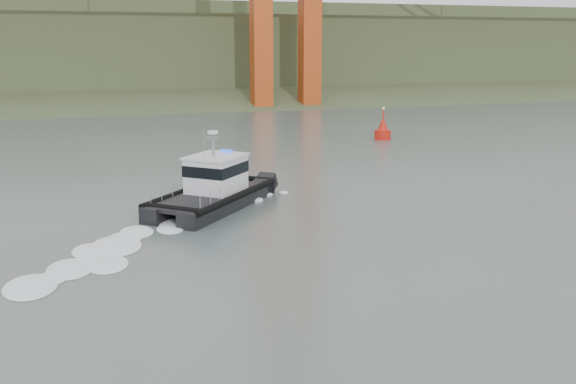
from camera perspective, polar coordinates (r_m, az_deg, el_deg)
name	(u,v)px	position (r m, az deg, el deg)	size (l,w,h in m)	color
ground	(334,293)	(27.10, 4.11, -8.93)	(400.00, 400.00, 0.00)	#46534D
headlands	(121,58)	(149.07, -14.63, 11.49)	(500.00, 105.36, 27.12)	#354829
patrol_boat	(214,187)	(40.79, -6.60, 0.41)	(9.70, 10.17, 5.01)	black
nav_buoy	(383,130)	(70.21, 8.43, 5.44)	(1.77, 1.77, 3.69)	#B4180C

